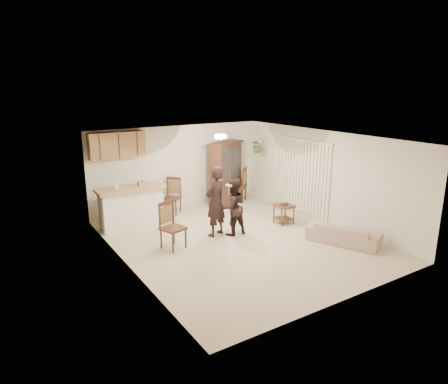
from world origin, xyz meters
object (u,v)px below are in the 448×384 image
chair_bar (173,236)px  chair_hutch_right (238,192)px  child (233,209)px  china_hutch (226,174)px  adult (215,201)px  chair_hutch_left (172,204)px  sofa (344,229)px  side_table (284,214)px

chair_bar → chair_hutch_right: chair_hutch_right is taller
child → chair_hutch_right: size_ratio=1.22×
child → chair_bar: child is taller
china_hutch → adult: bearing=-151.5°
chair_hutch_left → child: bearing=-30.7°
adult → china_hutch: size_ratio=0.91×
adult → chair_hutch_left: size_ratio=1.72×
china_hutch → sofa: bearing=-104.6°
adult → chair_bar: 1.40m
sofa → chair_bar: chair_bar is taller
sofa → child: child is taller
child → chair_hutch_left: 2.47m
sofa → side_table: (-0.29, 1.83, -0.09)m
sofa → side_table: bearing=-14.9°
child → chair_hutch_right: child is taller
chair_hutch_right → child: bearing=12.7°
chair_hutch_left → chair_hutch_right: bearing=46.6°
child → china_hutch: 2.63m
chair_hutch_left → adult: bearing=-39.5°
side_table → chair_bar: chair_bar is taller
chair_hutch_right → china_hutch: bearing=-28.6°
china_hutch → chair_hutch_right: size_ratio=1.80×
china_hutch → chair_bar: size_ratio=1.82×
chair_hutch_left → sofa: bearing=-14.0°
side_table → chair_hutch_right: 2.47m
side_table → chair_hutch_right: (0.18, 2.47, 0.04)m
side_table → chair_bar: (-3.25, 0.06, 0.03)m
sofa → chair_bar: size_ratio=1.72×
sofa → china_hutch: 4.27m
child → chair_hutch_left: bearing=-73.9°
chair_bar → chair_hutch_left: (1.08, 2.37, -0.01)m
china_hutch → chair_bar: (-2.89, -2.29, -0.67)m
adult → side_table: adult is taller
chair_bar → child: bearing=-17.4°
sofa → adult: 3.15m
child → side_table: bearing=-179.6°
side_table → chair_bar: 3.26m
adult → chair_hutch_left: 2.27m
child → adult: bearing=-23.6°
sofa → chair_hutch_left: chair_hutch_left is taller
china_hutch → chair_bar: bearing=-165.2°
china_hutch → side_table: (0.36, -2.35, -0.71)m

